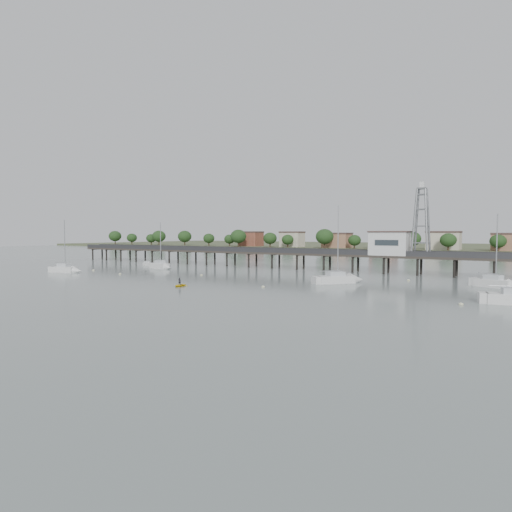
{
  "coord_description": "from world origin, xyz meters",
  "views": [
    {
      "loc": [
        49.65,
        -34.41,
        8.72
      ],
      "look_at": [
        1.88,
        42.0,
        4.0
      ],
      "focal_mm": 30.0,
      "sensor_mm": 36.0,
      "label": 1
    }
  ],
  "objects": [
    {
      "name": "sailboat_c",
      "position": [
        22.74,
        37.66,
        0.64
      ],
      "size": [
        7.69,
        8.26,
        14.41
      ],
      "rotation": [
        0.0,
        0.0,
        0.85
      ],
      "color": "white",
      "rests_on": "ground"
    },
    {
      "name": "ground_plane",
      "position": [
        0.0,
        0.0,
        0.0
      ],
      "size": [
        500.0,
        500.0,
        0.0
      ],
      "primitive_type": "plane",
      "color": "slate",
      "rests_on": "ground"
    },
    {
      "name": "yellow_dinghy",
      "position": [
        1.71,
        18.45,
        0.0
      ],
      "size": [
        2.04,
        0.91,
        2.76
      ],
      "primitive_type": "imported",
      "rotation": [
        0.0,
        0.0,
        0.18
      ],
      "color": "yellow",
      "rests_on": "ground"
    },
    {
      "name": "far_shore",
      "position": [
        0.36,
        239.58,
        0.95
      ],
      "size": [
        500.0,
        170.0,
        10.4
      ],
      "color": "#475133",
      "rests_on": "ground"
    },
    {
      "name": "lattice_tower",
      "position": [
        31.5,
        60.0,
        11.1
      ],
      "size": [
        3.2,
        3.2,
        15.5
      ],
      "color": "slate",
      "rests_on": "ground"
    },
    {
      "name": "sailboat_e",
      "position": [
        46.77,
        44.23,
        0.65
      ],
      "size": [
        7.76,
        5.21,
        12.53
      ],
      "rotation": [
        0.0,
        0.0,
        -0.44
      ],
      "color": "white",
      "rests_on": "ground"
    },
    {
      "name": "white_tender",
      "position": [
        -37.03,
        48.57,
        0.42
      ],
      "size": [
        3.7,
        2.25,
        1.34
      ],
      "rotation": [
        0.0,
        0.0,
        -0.25
      ],
      "color": "white",
      "rests_on": "ground"
    },
    {
      "name": "pier_building",
      "position": [
        25.0,
        60.0,
        6.67
      ],
      "size": [
        8.4,
        5.4,
        5.3
      ],
      "color": "silver",
      "rests_on": "ground"
    },
    {
      "name": "sailboat_b",
      "position": [
        -26.35,
        43.15,
        0.65
      ],
      "size": [
        7.58,
        3.75,
        12.14
      ],
      "rotation": [
        0.0,
        0.0,
        -0.23
      ],
      "color": "white",
      "rests_on": "ground"
    },
    {
      "name": "pier",
      "position": [
        0.0,
        60.0,
        3.79
      ],
      "size": [
        150.0,
        5.0,
        5.5
      ],
      "color": "#2D2823",
      "rests_on": "ground"
    },
    {
      "name": "sailboat_a",
      "position": [
        -36.76,
        24.21,
        0.65
      ],
      "size": [
        7.79,
        4.05,
        12.44
      ],
      "rotation": [
        0.0,
        0.0,
        0.26
      ],
      "color": "white",
      "rests_on": "ground"
    },
    {
      "name": "mooring_buoys",
      "position": [
        3.79,
        31.26,
        0.08
      ],
      "size": [
        80.12,
        24.86,
        0.39
      ],
      "color": "beige",
      "rests_on": "ground"
    },
    {
      "name": "dinghy_occupant",
      "position": [
        1.71,
        18.45,
        0.0
      ],
      "size": [
        0.77,
        1.3,
        0.29
      ],
      "primitive_type": "imported",
      "rotation": [
        0.0,
        0.0,
        3.42
      ],
      "color": "black",
      "rests_on": "ground"
    }
  ]
}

